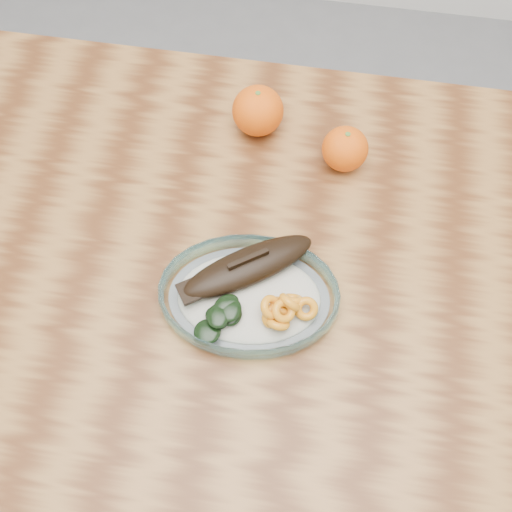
% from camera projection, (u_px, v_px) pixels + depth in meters
% --- Properties ---
extents(ground, '(3.00, 3.00, 0.00)m').
position_uv_depth(ground, '(243.00, 408.00, 1.57)').
color(ground, slate).
rests_on(ground, ground).
extents(dining_table, '(1.20, 0.80, 0.75)m').
position_uv_depth(dining_table, '(235.00, 293.00, 1.00)').
color(dining_table, '#572E14').
rests_on(dining_table, ground).
extents(plated_meal, '(0.49, 0.49, 0.07)m').
position_uv_depth(plated_meal, '(249.00, 294.00, 0.87)').
color(plated_meal, white).
rests_on(plated_meal, dining_table).
extents(orange_left, '(0.08, 0.08, 0.08)m').
position_uv_depth(orange_left, '(258.00, 111.00, 1.00)').
color(orange_left, '#EE4D04').
rests_on(orange_left, dining_table).
extents(orange_right, '(0.07, 0.07, 0.07)m').
position_uv_depth(orange_right, '(345.00, 149.00, 0.97)').
color(orange_right, '#EE4D04').
rests_on(orange_right, dining_table).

